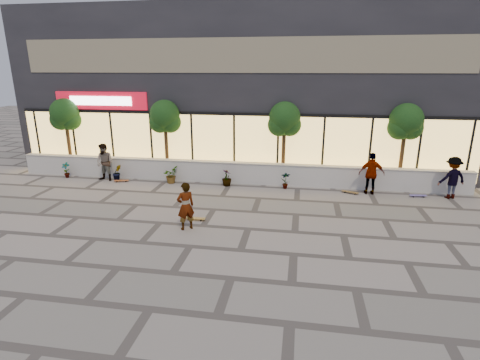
% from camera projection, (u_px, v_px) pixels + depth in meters
% --- Properties ---
extents(ground, '(80.00, 80.00, 0.00)m').
position_uv_depth(ground, '(190.00, 246.00, 11.86)').
color(ground, gray).
rests_on(ground, ground).
extents(planter_wall, '(22.00, 0.42, 1.04)m').
position_uv_depth(planter_wall, '(231.00, 172.00, 18.32)').
color(planter_wall, silver).
rests_on(planter_wall, ground).
extents(retail_building, '(24.00, 9.17, 8.50)m').
position_uv_depth(retail_building, '(247.00, 88.00, 22.43)').
color(retail_building, black).
rests_on(retail_building, ground).
extents(shrub_a, '(0.43, 0.29, 0.81)m').
position_uv_depth(shrub_a, '(66.00, 170.00, 19.16)').
color(shrub_a, '#103412').
rests_on(shrub_a, ground).
extents(shrub_b, '(0.57, 0.57, 0.81)m').
position_uv_depth(shrub_b, '(117.00, 172.00, 18.73)').
color(shrub_b, '#103412').
rests_on(shrub_b, ground).
extents(shrub_c, '(0.68, 0.77, 0.81)m').
position_uv_depth(shrub_c, '(171.00, 175.00, 18.29)').
color(shrub_c, '#103412').
rests_on(shrub_c, ground).
extents(shrub_d, '(0.64, 0.64, 0.81)m').
position_uv_depth(shrub_d, '(227.00, 178.00, 17.85)').
color(shrub_d, '#103412').
rests_on(shrub_d, ground).
extents(shrub_e, '(0.46, 0.35, 0.81)m').
position_uv_depth(shrub_e, '(286.00, 180.00, 17.41)').
color(shrub_e, '#103412').
rests_on(shrub_e, ground).
extents(tree_west, '(1.60, 1.50, 3.92)m').
position_uv_depth(tree_west, '(65.00, 116.00, 19.68)').
color(tree_west, '#49361A').
rests_on(tree_west, ground).
extents(tree_midwest, '(1.60, 1.50, 3.92)m').
position_uv_depth(tree_midwest, '(165.00, 118.00, 18.82)').
color(tree_midwest, '#49361A').
rests_on(tree_midwest, ground).
extents(tree_mideast, '(1.60, 1.50, 3.92)m').
position_uv_depth(tree_mideast, '(285.00, 121.00, 17.88)').
color(tree_mideast, '#49361A').
rests_on(tree_mideast, ground).
extents(tree_east, '(1.60, 1.50, 3.92)m').
position_uv_depth(tree_east, '(406.00, 124.00, 17.02)').
color(tree_east, '#49361A').
rests_on(tree_east, ground).
extents(skater_center, '(0.74, 0.70, 1.71)m').
position_uv_depth(skater_center, '(186.00, 206.00, 12.90)').
color(skater_center, silver).
rests_on(skater_center, ground).
extents(skater_left, '(1.02, 0.86, 1.87)m').
position_uv_depth(skater_left, '(105.00, 162.00, 18.51)').
color(skater_left, '#8E745C').
rests_on(skater_left, ground).
extents(skater_right_near, '(1.11, 0.48, 1.88)m').
position_uv_depth(skater_right_near, '(372.00, 174.00, 16.52)').
color(skater_right_near, white).
rests_on(skater_right_near, ground).
extents(skater_right_far, '(1.33, 0.99, 1.83)m').
position_uv_depth(skater_right_far, '(452.00, 178.00, 16.01)').
color(skater_right_far, maroon).
rests_on(skater_right_far, ground).
extents(skateboard_center, '(0.77, 0.20, 0.09)m').
position_uv_depth(skateboard_center, '(195.00, 218.00, 13.87)').
color(skateboard_center, olive).
rests_on(skateboard_center, ground).
extents(skateboard_left, '(0.72, 0.36, 0.08)m').
position_uv_depth(skateboard_left, '(121.00, 181.00, 18.54)').
color(skateboard_left, '#AE5320').
rests_on(skateboard_left, ground).
extents(skateboard_right_near, '(0.76, 0.46, 0.09)m').
position_uv_depth(skateboard_right_near, '(350.00, 192.00, 16.82)').
color(skateboard_right_near, brown).
rests_on(skateboard_right_near, ground).
extents(skateboard_right_far, '(0.73, 0.26, 0.09)m').
position_uv_depth(skateboard_right_far, '(418.00, 195.00, 16.36)').
color(skateboard_right_far, '#62559C').
rests_on(skateboard_right_far, ground).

